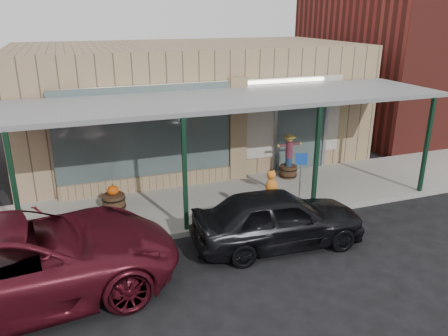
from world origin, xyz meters
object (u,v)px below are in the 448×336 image
object	(u,v)px
handicap_sign	(301,173)
car_maroon	(17,262)
barrel_scarecrow	(288,162)
parked_sedan	(278,218)
barrel_pumpkin	(114,200)

from	to	relation	value
handicap_sign	car_maroon	distance (m)	7.20
barrel_scarecrow	parked_sedan	size ratio (longest dim) A/B	0.36
parked_sedan	car_maroon	bearing A→B (deg)	96.37
barrel_pumpkin	car_maroon	bearing A→B (deg)	-122.13
barrel_scarecrow	handicap_sign	distance (m)	2.37
barrel_pumpkin	car_maroon	size ratio (longest dim) A/B	0.12
parked_sedan	car_maroon	world-z (taller)	car_maroon
barrel_scarecrow	parked_sedan	bearing A→B (deg)	-144.91
handicap_sign	car_maroon	world-z (taller)	handicap_sign
barrel_pumpkin	car_maroon	xyz separation A→B (m)	(-2.11, -3.36, 0.44)
handicap_sign	car_maroon	size ratio (longest dim) A/B	0.25
car_maroon	handicap_sign	bearing A→B (deg)	-82.66
barrel_scarecrow	car_maroon	bearing A→B (deg)	-177.00
handicap_sign	car_maroon	bearing A→B (deg)	-146.06
handicap_sign	parked_sedan	xyz separation A→B (m)	(-1.39, -1.47, -0.45)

